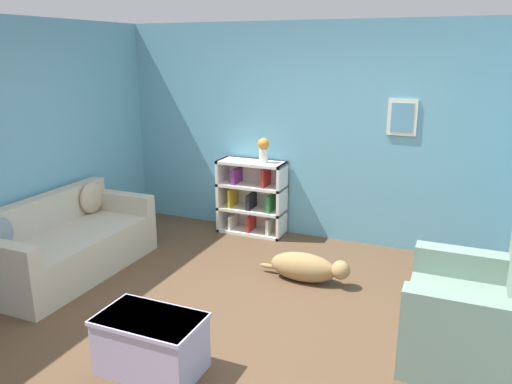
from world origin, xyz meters
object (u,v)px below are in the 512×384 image
Objects in this scene: couch at (67,245)px; vase at (264,149)px; coffee_table at (151,342)px; bookshelf at (253,198)px; dog at (307,267)px; recliner_chair at (475,315)px.

vase reaches higher than couch.
coffee_table is at bearing -83.83° from vase.
coffee_table is 2.52× the size of vase.
vase reaches higher than coffee_table.
bookshelf reaches higher than dog.
recliner_chair is (2.62, -1.85, -0.11)m from bookshelf.
recliner_chair is 1.06× the size of dog.
dog is 1.71m from vase.
couch is 1.79× the size of recliner_chair.
couch is 1.90× the size of dog.
vase is at bearing -8.28° from bookshelf.
recliner_chair is (3.94, 0.02, 0.05)m from couch.
dog is at bearing 17.77° from couch.
dog is (2.39, 0.77, -0.15)m from couch.
recliner_chair is 1.74m from dog.
vase is (0.16, -0.02, 0.65)m from bookshelf.
bookshelf is at bearing 144.83° from recliner_chair.
bookshelf is 2.99m from coffee_table.
couch is at bearing -179.77° from recliner_chair.
dog is (-1.55, 0.75, -0.20)m from recliner_chair.
dog is at bearing 72.04° from coffee_table.
bookshelf is 1.23× the size of coffee_table.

